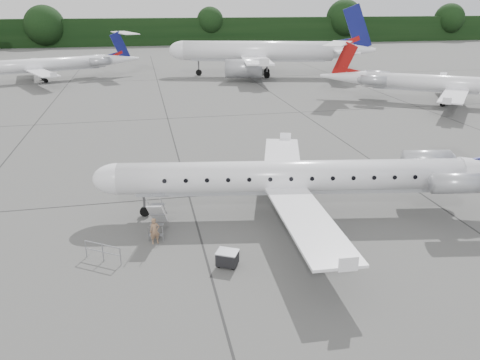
{
  "coord_description": "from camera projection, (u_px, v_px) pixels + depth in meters",
  "views": [
    {
      "loc": [
        -9.63,
        -22.43,
        12.89
      ],
      "look_at": [
        -3.98,
        4.56,
        2.3
      ],
      "focal_mm": 35.0,
      "sensor_mm": 36.0,
      "label": 1
    }
  ],
  "objects": [
    {
      "name": "airstair",
      "position": [
        157.0,
        215.0,
        27.48
      ],
      "size": [
        1.24,
        2.57,
        2.22
      ],
      "primitive_type": null,
      "rotation": [
        0.0,
        0.0,
        -0.16
      ],
      "color": "white",
      "rests_on": "ground"
    },
    {
      "name": "bg_regional_right",
      "position": [
        455.0,
        76.0,
        60.58
      ],
      "size": [
        35.54,
        33.14,
        7.57
      ],
      "primitive_type": null,
      "rotation": [
        0.0,
        0.0,
        2.57
      ],
      "color": "white",
      "rests_on": "ground"
    },
    {
      "name": "passenger",
      "position": [
        155.0,
        231.0,
        26.32
      ],
      "size": [
        0.61,
        0.45,
        1.54
      ],
      "primitive_type": "imported",
      "rotation": [
        0.0,
        0.0,
        0.16
      ],
      "color": "#8D694D",
      "rests_on": "ground"
    },
    {
      "name": "main_regional_jet",
      "position": [
        292.0,
        161.0,
        29.07
      ],
      "size": [
        30.55,
        24.16,
        7.1
      ],
      "primitive_type": null,
      "rotation": [
        0.0,
        0.0,
        -0.16
      ],
      "color": "white",
      "rests_on": "ground"
    },
    {
      "name": "bg_narrowbody",
      "position": [
        258.0,
        41.0,
        83.64
      ],
      "size": [
        39.46,
        32.56,
        12.33
      ],
      "primitive_type": null,
      "rotation": [
        0.0,
        0.0,
        -0.25
      ],
      "color": "white",
      "rests_on": "ground"
    },
    {
      "name": "bg_regional_left",
      "position": [
        34.0,
        59.0,
        78.04
      ],
      "size": [
        34.53,
        29.25,
        7.72
      ],
      "primitive_type": null,
      "rotation": [
        0.0,
        0.0,
        0.31
      ],
      "color": "white",
      "rests_on": "ground"
    },
    {
      "name": "treeline",
      "position": [
        169.0,
        32.0,
        144.31
      ],
      "size": [
        260.0,
        4.0,
        8.0
      ],
      "primitive_type": "cube",
      "color": "black",
      "rests_on": "ground"
    },
    {
      "name": "ground",
      "position": [
        324.0,
        240.0,
        26.96
      ],
      "size": [
        320.0,
        320.0,
        0.0
      ],
      "primitive_type": "plane",
      "color": "#5B5B59",
      "rests_on": "ground"
    },
    {
      "name": "baggage_cart",
      "position": [
        227.0,
        258.0,
        24.16
      ],
      "size": [
        1.31,
        1.23,
        0.9
      ],
      "primitive_type": null,
      "rotation": [
        0.0,
        0.0,
        -0.48
      ],
      "color": "black",
      "rests_on": "ground"
    },
    {
      "name": "safety_railing",
      "position": [
        103.0,
        253.0,
        24.59
      ],
      "size": [
        1.88,
        1.29,
        1.0
      ],
      "primitive_type": null,
      "rotation": [
        0.0,
        0.0,
        -0.59
      ],
      "color": "gray",
      "rests_on": "ground"
    }
  ]
}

